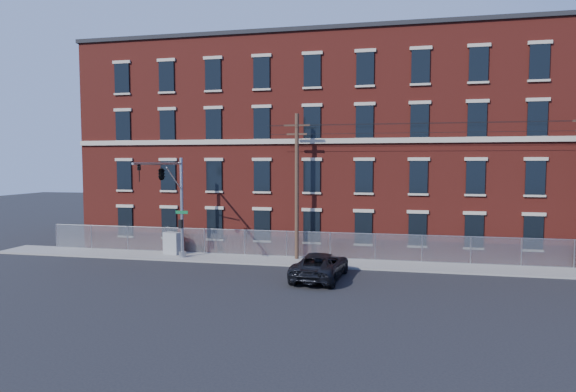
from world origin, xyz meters
The scene contains 8 objects.
ground centered at (0.00, 0.00, 0.00)m, with size 140.00×140.00×0.00m, color black.
sidewalk centered at (12.00, 5.00, 0.06)m, with size 65.00×3.00×0.12m, color gray.
mill_building centered at (12.00, 13.93, 8.15)m, with size 55.30×14.32×16.30m.
chain_link_fence centered at (12.00, 6.30, 1.06)m, with size 59.06×0.06×1.85m.
traffic_signal_mast centered at (-6.00, 2.18, 5.39)m, with size 0.90×6.75×7.00m.
utility_pole_near centered at (2.00, 5.60, 5.34)m, with size 1.80×0.28×10.00m.
pickup_truck centered at (4.30, 0.77, 0.77)m, with size 2.56×5.56×1.54m, color black.
utility_cabinet centered at (-7.20, 5.43, 0.92)m, with size 1.27×0.64×1.59m, color gray.
Camera 1 is at (7.93, -26.33, 6.76)m, focal length 29.51 mm.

